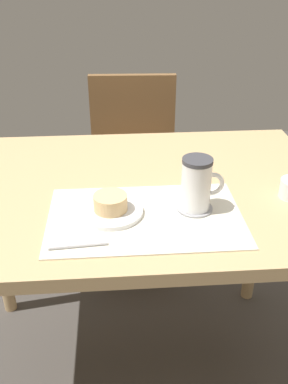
{
  "coord_description": "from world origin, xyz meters",
  "views": [
    {
      "loc": [
        -0.04,
        -1.05,
        1.34
      ],
      "look_at": [
        0.02,
        -0.13,
        0.81
      ],
      "focal_mm": 40.0,
      "sensor_mm": 36.0,
      "label": 1
    }
  ],
  "objects_px": {
    "pastry": "(110,202)",
    "coffee_mug": "(197,184)",
    "dining_table": "(133,212)",
    "wooden_chair": "(134,165)",
    "pastry_plate": "(111,211)"
  },
  "relations": [
    {
      "from": "dining_table",
      "to": "pastry",
      "type": "bearing_deg",
      "value": -112.31
    },
    {
      "from": "wooden_chair",
      "to": "pastry",
      "type": "xyz_separation_m",
      "value": [
        -0.1,
        -0.85,
        0.32
      ]
    },
    {
      "from": "pastry",
      "to": "dining_table",
      "type": "bearing_deg",
      "value": 67.69
    },
    {
      "from": "pastry",
      "to": "coffee_mug",
      "type": "xyz_separation_m",
      "value": [
        0.21,
        0.01,
        0.04
      ]
    },
    {
      "from": "dining_table",
      "to": "pastry",
      "type": "height_order",
      "value": "pastry"
    },
    {
      "from": "dining_table",
      "to": "pastry_plate",
      "type": "height_order",
      "value": "pastry_plate"
    },
    {
      "from": "dining_table",
      "to": "coffee_mug",
      "type": "bearing_deg",
      "value": -42.7
    },
    {
      "from": "pastry",
      "to": "coffee_mug",
      "type": "height_order",
      "value": "coffee_mug"
    },
    {
      "from": "dining_table",
      "to": "wooden_chair",
      "type": "xyz_separation_m",
      "value": [
        0.04,
        0.7,
        -0.19
      ]
    },
    {
      "from": "wooden_chair",
      "to": "coffee_mug",
      "type": "height_order",
      "value": "coffee_mug"
    },
    {
      "from": "pastry_plate",
      "to": "coffee_mug",
      "type": "height_order",
      "value": "coffee_mug"
    },
    {
      "from": "wooden_chair",
      "to": "coffee_mug",
      "type": "relative_size",
      "value": 6.3
    },
    {
      "from": "dining_table",
      "to": "coffee_mug",
      "type": "xyz_separation_m",
      "value": [
        0.15,
        -0.14,
        0.17
      ]
    },
    {
      "from": "dining_table",
      "to": "pastry",
      "type": "xyz_separation_m",
      "value": [
        -0.06,
        -0.15,
        0.13
      ]
    },
    {
      "from": "wooden_chair",
      "to": "pastry",
      "type": "distance_m",
      "value": 0.91
    }
  ]
}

